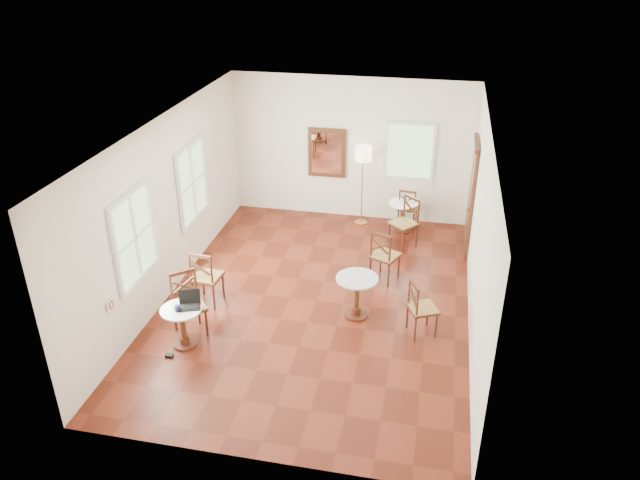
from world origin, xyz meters
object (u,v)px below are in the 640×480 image
Objects in this scene: chair_mid_b at (421,308)px; water_glass at (175,306)px; chair_mid_a at (384,255)px; chair_back_b at (405,223)px; navy_mug at (178,308)px; cafe_table_mid at (357,292)px; chair_near_b at (188,305)px; laptop at (190,302)px; mouse at (179,310)px; cafe_table_back at (402,214)px; power_adapter at (169,356)px; cafe_table_near at (183,323)px; chair_near_a at (206,277)px; chair_back_a at (408,207)px; floor_lamp at (363,159)px.

chair_mid_b reaches higher than water_glass.
chair_mid_a is 0.97× the size of chair_back_b.
chair_back_b is 4.94m from navy_mug.
cafe_table_mid is 2.62m from chair_near_b.
chair_near_b is at bearing 102.13° from laptop.
laptop is at bearing 59.78° from mouse.
chair_near_b is at bearing -124.70° from cafe_table_back.
chair_mid_a is 3.75m from navy_mug.
power_adapter is (-0.04, -0.30, -0.67)m from water_glass.
cafe_table_near reaches higher than cafe_table_back.
laptop is 3.34× the size of power_adapter.
chair_near_b reaches higher than navy_mug.
chair_near_a is 1.15× the size of chair_back_a.
chair_mid_b is at bearing -68.70° from floor_lamp.
chair_near_a reaches higher than chair_mid_b.
cafe_table_near is 0.51m from power_adapter.
chair_mid_b reaches higher than chair_back_a.
chair_mid_b is 1.05× the size of chair_back_a.
cafe_table_near is at bearing -149.72° from laptop.
chair_near_a is at bearing -97.60° from chair_back_b.
chair_back_a is 0.50× the size of floor_lamp.
cafe_table_back is 0.64× the size of chair_back_b.
chair_mid_b is 9.79× the size of mouse.
cafe_table_back reaches higher than power_adapter.
cafe_table_near is 1.01× the size of cafe_table_back.
chair_back_a reaches higher than cafe_table_near.
power_adapter is at bearing -136.63° from chair_near_b.
power_adapter is at bearing 85.66° from chair_mid_b.
cafe_table_mid is (2.40, 1.29, 0.04)m from cafe_table_near.
water_glass reaches higher than cafe_table_back.
chair_near_b is (-2.90, -4.18, 0.11)m from cafe_table_back.
cafe_table_near is 5.34m from cafe_table_back.
chair_mid_a is (2.79, 1.32, -0.00)m from chair_near_a.
chair_mid_a is at bearing -59.27° from chair_back_b.
cafe_table_back is at bearing 15.55° from chair_near_b.
chair_mid_a is at bearing 42.84° from cafe_table_near.
water_glass is (-3.02, -3.90, 0.20)m from chair_back_b.
navy_mug is at bearing 177.04° from mouse.
cafe_table_mid is 3.01m from power_adapter.
chair_near_a reaches higher than chair_mid_a.
chair_mid_a is 1.14× the size of chair_back_a.
cafe_table_mid is at bearing -18.21° from chair_near_b.
chair_back_b is 4.73m from laptop.
chair_mid_a is at bearing 75.95° from cafe_table_mid.
cafe_table_near is 3.58m from chair_mid_b.
chair_mid_b is at bearing -178.03° from chair_near_a.
chair_mid_a is at bearing -150.09° from chair_near_a.
chair_near_b is at bearing 96.22° from cafe_table_near.
mouse is at bearing -150.72° from cafe_table_mid.
chair_mid_a is at bearing 42.29° from water_glass.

